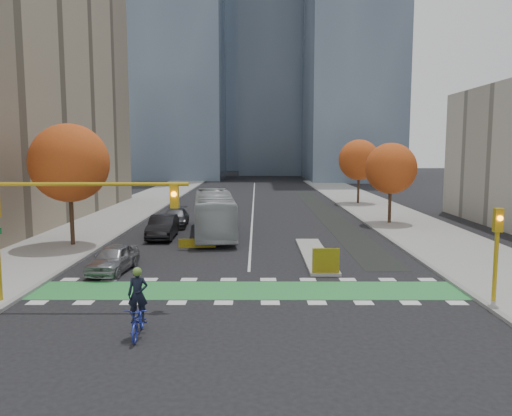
{
  "coord_description": "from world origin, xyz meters",
  "views": [
    {
      "loc": [
        0.42,
        -21.1,
        6.56
      ],
      "look_at": [
        0.37,
        8.79,
        3.0
      ],
      "focal_mm": 35.0,
      "sensor_mm": 36.0,
      "label": 1
    }
  ],
  "objects_px": {
    "traffic_signal_east": "(497,241)",
    "cyclist": "(138,313)",
    "tree_east_far": "(359,160)",
    "traffic_signal_west": "(56,210)",
    "parked_car_a": "(113,259)",
    "bus": "(214,213)",
    "parked_car_c": "(175,218)",
    "hazard_board": "(326,261)",
    "tree_east_near": "(391,168)",
    "parked_car_b": "(163,227)",
    "tree_west": "(69,163)"
  },
  "relations": [
    {
      "from": "tree_east_far",
      "to": "traffic_signal_west",
      "type": "xyz_separation_m",
      "value": [
        -20.43,
        -38.51,
        -1.21
      ]
    },
    {
      "from": "tree_east_far",
      "to": "traffic_signal_east",
      "type": "xyz_separation_m",
      "value": [
        -2.0,
        -38.51,
        -2.51
      ]
    },
    {
      "from": "tree_east_near",
      "to": "parked_car_b",
      "type": "relative_size",
      "value": 1.38
    },
    {
      "from": "tree_east_far",
      "to": "cyclist",
      "type": "height_order",
      "value": "tree_east_far"
    },
    {
      "from": "tree_west",
      "to": "cyclist",
      "type": "distance_m",
      "value": 18.82
    },
    {
      "from": "tree_west",
      "to": "traffic_signal_west",
      "type": "height_order",
      "value": "tree_west"
    },
    {
      "from": "tree_east_far",
      "to": "parked_car_a",
      "type": "height_order",
      "value": "tree_east_far"
    },
    {
      "from": "hazard_board",
      "to": "parked_car_b",
      "type": "relative_size",
      "value": 0.27
    },
    {
      "from": "bus",
      "to": "parked_car_a",
      "type": "xyz_separation_m",
      "value": [
        -4.41,
        -11.53,
        -0.94
      ]
    },
    {
      "from": "tree_east_far",
      "to": "traffic_signal_west",
      "type": "height_order",
      "value": "tree_east_far"
    },
    {
      "from": "tree_east_far",
      "to": "traffic_signal_east",
      "type": "bearing_deg",
      "value": -92.97
    },
    {
      "from": "hazard_board",
      "to": "tree_west",
      "type": "xyz_separation_m",
      "value": [
        -16.0,
        7.8,
        4.82
      ]
    },
    {
      "from": "bus",
      "to": "parked_car_c",
      "type": "bearing_deg",
      "value": 124.55
    },
    {
      "from": "hazard_board",
      "to": "tree_east_far",
      "type": "relative_size",
      "value": 0.18
    },
    {
      "from": "tree_east_near",
      "to": "parked_car_b",
      "type": "height_order",
      "value": "tree_east_near"
    },
    {
      "from": "parked_car_b",
      "to": "traffic_signal_west",
      "type": "bearing_deg",
      "value": -96.82
    },
    {
      "from": "parked_car_c",
      "to": "parked_car_b",
      "type": "bearing_deg",
      "value": -93.3
    },
    {
      "from": "parked_car_c",
      "to": "tree_west",
      "type": "bearing_deg",
      "value": -125.41
    },
    {
      "from": "traffic_signal_east",
      "to": "parked_car_c",
      "type": "distance_m",
      "value": 27.3
    },
    {
      "from": "tree_west",
      "to": "tree_east_near",
      "type": "height_order",
      "value": "tree_west"
    },
    {
      "from": "hazard_board",
      "to": "tree_west",
      "type": "height_order",
      "value": "tree_west"
    },
    {
      "from": "traffic_signal_east",
      "to": "cyclist",
      "type": "relative_size",
      "value": 1.66
    },
    {
      "from": "tree_west",
      "to": "traffic_signal_west",
      "type": "distance_m",
      "value": 13.25
    },
    {
      "from": "traffic_signal_east",
      "to": "bus",
      "type": "height_order",
      "value": "traffic_signal_east"
    },
    {
      "from": "parked_car_c",
      "to": "traffic_signal_west",
      "type": "bearing_deg",
      "value": -97.14
    },
    {
      "from": "hazard_board",
      "to": "parked_car_b",
      "type": "height_order",
      "value": "parked_car_b"
    },
    {
      "from": "traffic_signal_east",
      "to": "parked_car_a",
      "type": "xyz_separation_m",
      "value": [
        -17.74,
        5.51,
        -2.0
      ]
    },
    {
      "from": "tree_east_near",
      "to": "parked_car_b",
      "type": "xyz_separation_m",
      "value": [
        -18.5,
        -6.88,
        -4.02
      ]
    },
    {
      "from": "cyclist",
      "to": "parked_car_b",
      "type": "relative_size",
      "value": 0.48
    },
    {
      "from": "hazard_board",
      "to": "parked_car_c",
      "type": "xyz_separation_m",
      "value": [
        -10.5,
        16.57,
        -0.05
      ]
    },
    {
      "from": "hazard_board",
      "to": "parked_car_c",
      "type": "relative_size",
      "value": 0.27
    },
    {
      "from": "traffic_signal_east",
      "to": "cyclist",
      "type": "distance_m",
      "value": 14.83
    },
    {
      "from": "hazard_board",
      "to": "parked_car_a",
      "type": "relative_size",
      "value": 0.33
    },
    {
      "from": "tree_west",
      "to": "hazard_board",
      "type": "bearing_deg",
      "value": -25.99
    },
    {
      "from": "cyclist",
      "to": "bus",
      "type": "relative_size",
      "value": 0.21
    },
    {
      "from": "tree_east_far",
      "to": "parked_car_b",
      "type": "xyz_separation_m",
      "value": [
        -19.0,
        -22.88,
        -4.39
      ]
    },
    {
      "from": "traffic_signal_west",
      "to": "traffic_signal_east",
      "type": "distance_m",
      "value": 18.48
    },
    {
      "from": "tree_east_far",
      "to": "parked_car_b",
      "type": "distance_m",
      "value": 30.06
    },
    {
      "from": "parked_car_a",
      "to": "parked_car_b",
      "type": "height_order",
      "value": "parked_car_b"
    },
    {
      "from": "hazard_board",
      "to": "tree_east_near",
      "type": "bearing_deg",
      "value": 65.8
    },
    {
      "from": "tree_east_near",
      "to": "traffic_signal_east",
      "type": "xyz_separation_m",
      "value": [
        -1.5,
        -22.51,
        -2.13
      ]
    },
    {
      "from": "tree_west",
      "to": "cyclist",
      "type": "relative_size",
      "value": 3.32
    },
    {
      "from": "tree_east_near",
      "to": "tree_east_far",
      "type": "height_order",
      "value": "tree_east_far"
    },
    {
      "from": "hazard_board",
      "to": "parked_car_b",
      "type": "distance_m",
      "value": 15.15
    },
    {
      "from": "traffic_signal_east",
      "to": "parked_car_b",
      "type": "xyz_separation_m",
      "value": [
        -17.0,
        15.63,
        -1.89
      ]
    },
    {
      "from": "tree_west",
      "to": "traffic_signal_east",
      "type": "height_order",
      "value": "tree_west"
    },
    {
      "from": "hazard_board",
      "to": "bus",
      "type": "distance_m",
      "value": 14.12
    },
    {
      "from": "cyclist",
      "to": "parked_car_c",
      "type": "relative_size",
      "value": 0.48
    },
    {
      "from": "cyclist",
      "to": "parked_car_c",
      "type": "distance_m",
      "value": 25.13
    },
    {
      "from": "tree_east_near",
      "to": "parked_car_c",
      "type": "height_order",
      "value": "tree_east_near"
    }
  ]
}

